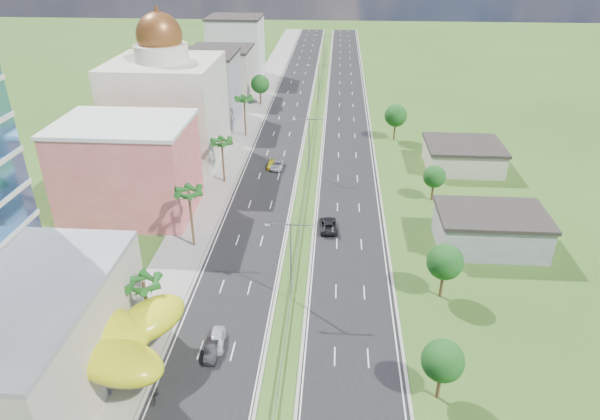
# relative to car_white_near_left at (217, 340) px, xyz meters

# --- Properties ---
(ground) EXTENTS (500.00, 500.00, 0.00)m
(ground) POSITION_rel_car_white_near_left_xyz_m (7.59, -0.92, -0.76)
(ground) COLOR #2D5119
(ground) RESTS_ON ground
(road_left) EXTENTS (11.00, 260.00, 0.04)m
(road_left) POSITION_rel_car_white_near_left_xyz_m (0.09, 89.08, -0.74)
(road_left) COLOR black
(road_left) RESTS_ON ground
(road_right) EXTENTS (11.00, 260.00, 0.04)m
(road_right) POSITION_rel_car_white_near_left_xyz_m (15.09, 89.08, -0.74)
(road_right) COLOR black
(road_right) RESTS_ON ground
(sidewalk_left) EXTENTS (7.00, 260.00, 0.12)m
(sidewalk_left) POSITION_rel_car_white_near_left_xyz_m (-9.41, 89.08, -0.70)
(sidewalk_left) COLOR gray
(sidewalk_left) RESTS_ON ground
(median_guardrail) EXTENTS (0.10, 216.06, 0.76)m
(median_guardrail) POSITION_rel_car_white_near_left_xyz_m (7.59, 71.07, -0.14)
(median_guardrail) COLOR gray
(median_guardrail) RESTS_ON ground
(streetlight_median_b) EXTENTS (6.04, 0.25, 11.00)m
(streetlight_median_b) POSITION_rel_car_white_near_left_xyz_m (7.59, 9.08, 5.99)
(streetlight_median_b) COLOR gray
(streetlight_median_b) RESTS_ON ground
(streetlight_median_c) EXTENTS (6.04, 0.25, 11.00)m
(streetlight_median_c) POSITION_rel_car_white_near_left_xyz_m (7.59, 49.08, 5.99)
(streetlight_median_c) COLOR gray
(streetlight_median_c) RESTS_ON ground
(streetlight_median_d) EXTENTS (6.04, 0.25, 11.00)m
(streetlight_median_d) POSITION_rel_car_white_near_left_xyz_m (7.59, 94.08, 5.99)
(streetlight_median_d) COLOR gray
(streetlight_median_d) RESTS_ON ground
(streetlight_median_e) EXTENTS (6.04, 0.25, 11.00)m
(streetlight_median_e) POSITION_rel_car_white_near_left_xyz_m (7.59, 139.08, 5.99)
(streetlight_median_e) COLOR gray
(streetlight_median_e) RESTS_ON ground
(lime_canopy) EXTENTS (18.00, 15.00, 7.40)m
(lime_canopy) POSITION_rel_car_white_near_left_xyz_m (-12.41, -4.92, 4.23)
(lime_canopy) COLOR #C9CC13
(lime_canopy) RESTS_ON ground
(pink_shophouse) EXTENTS (20.00, 15.00, 15.00)m
(pink_shophouse) POSITION_rel_car_white_near_left_xyz_m (-20.41, 31.08, 6.74)
(pink_shophouse) COLOR #CC5355
(pink_shophouse) RESTS_ON ground
(domed_building) EXTENTS (20.00, 20.00, 28.70)m
(domed_building) POSITION_rel_car_white_near_left_xyz_m (-20.41, 54.08, 10.60)
(domed_building) COLOR #BEB99E
(domed_building) RESTS_ON ground
(midrise_grey) EXTENTS (16.00, 15.00, 16.00)m
(midrise_grey) POSITION_rel_car_white_near_left_xyz_m (-19.41, 79.08, 7.24)
(midrise_grey) COLOR gray
(midrise_grey) RESTS_ON ground
(midrise_beige) EXTENTS (16.00, 15.00, 13.00)m
(midrise_beige) POSITION_rel_car_white_near_left_xyz_m (-19.41, 101.08, 5.74)
(midrise_beige) COLOR #B8B098
(midrise_beige) RESTS_ON ground
(midrise_white) EXTENTS (16.00, 15.00, 18.00)m
(midrise_white) POSITION_rel_car_white_near_left_xyz_m (-19.41, 124.08, 8.24)
(midrise_white) COLOR silver
(midrise_white) RESTS_ON ground
(shed_near) EXTENTS (15.00, 10.00, 5.00)m
(shed_near) POSITION_rel_car_white_near_left_xyz_m (35.59, 24.08, 1.74)
(shed_near) COLOR gray
(shed_near) RESTS_ON ground
(shed_far) EXTENTS (14.00, 12.00, 4.40)m
(shed_far) POSITION_rel_car_white_near_left_xyz_m (37.59, 54.08, 1.44)
(shed_far) COLOR #B8B098
(shed_far) RESTS_ON ground
(palm_tree_b) EXTENTS (3.60, 3.60, 8.10)m
(palm_tree_b) POSITION_rel_car_white_near_left_xyz_m (-7.91, 1.08, 6.30)
(palm_tree_b) COLOR #47301C
(palm_tree_b) RESTS_ON ground
(palm_tree_c) EXTENTS (3.60, 3.60, 9.60)m
(palm_tree_c) POSITION_rel_car_white_near_left_xyz_m (-7.91, 21.08, 7.74)
(palm_tree_c) COLOR #47301C
(palm_tree_c) RESTS_ON ground
(palm_tree_d) EXTENTS (3.60, 3.60, 8.60)m
(palm_tree_d) POSITION_rel_car_white_near_left_xyz_m (-7.91, 44.08, 6.79)
(palm_tree_d) COLOR #47301C
(palm_tree_d) RESTS_ON ground
(palm_tree_e) EXTENTS (3.60, 3.60, 9.40)m
(palm_tree_e) POSITION_rel_car_white_near_left_xyz_m (-7.91, 69.08, 7.55)
(palm_tree_e) COLOR #47301C
(palm_tree_e) RESTS_ON ground
(leafy_tree_lfar) EXTENTS (4.90, 4.90, 8.05)m
(leafy_tree_lfar) POSITION_rel_car_white_near_left_xyz_m (-7.91, 94.08, 4.82)
(leafy_tree_lfar) COLOR #47301C
(leafy_tree_lfar) RESTS_ON ground
(leafy_tree_ra) EXTENTS (4.20, 4.20, 6.90)m
(leafy_tree_ra) POSITION_rel_car_white_near_left_xyz_m (23.59, -5.92, 4.02)
(leafy_tree_ra) COLOR #47301C
(leafy_tree_ra) RESTS_ON ground
(leafy_tree_rb) EXTENTS (4.55, 4.55, 7.47)m
(leafy_tree_rb) POSITION_rel_car_white_near_left_xyz_m (26.59, 11.08, 4.42)
(leafy_tree_rb) COLOR #47301C
(leafy_tree_rb) RESTS_ON ground
(leafy_tree_rc) EXTENTS (3.85, 3.85, 6.33)m
(leafy_tree_rc) POSITION_rel_car_white_near_left_xyz_m (29.59, 39.08, 3.62)
(leafy_tree_rc) COLOR #47301C
(leafy_tree_rc) RESTS_ON ground
(leafy_tree_rd) EXTENTS (4.90, 4.90, 8.05)m
(leafy_tree_rd) POSITION_rel_car_white_near_left_xyz_m (25.59, 69.08, 4.82)
(leafy_tree_rd) COLOR #47301C
(leafy_tree_rd) RESTS_ON ground
(car_white_near_left) EXTENTS (2.05, 4.34, 1.43)m
(car_white_near_left) POSITION_rel_car_white_near_left_xyz_m (0.00, 0.00, 0.00)
(car_white_near_left) COLOR silver
(car_white_near_left) RESTS_ON road_left
(car_dark_left) EXTENTS (1.75, 4.06, 1.30)m
(car_dark_left) POSITION_rel_car_white_near_left_xyz_m (-0.28, -1.67, -0.07)
(car_dark_left) COLOR black
(car_dark_left) RESTS_ON road_left
(car_silver_mid_left) EXTENTS (2.40, 5.08, 1.40)m
(car_silver_mid_left) POSITION_rel_car_white_near_left_xyz_m (1.21, 50.96, -0.02)
(car_silver_mid_left) COLOR #AAADB2
(car_silver_mid_left) RESTS_ON road_left
(car_yellow_far_left) EXTENTS (1.75, 4.22, 1.22)m
(car_yellow_far_left) POSITION_rel_car_white_near_left_xyz_m (0.21, 51.32, -0.11)
(car_yellow_far_left) COLOR yellow
(car_yellow_far_left) RESTS_ON road_left
(car_dark_far_right) EXTENTS (3.06, 5.85, 1.57)m
(car_dark_far_right) POSITION_rel_car_white_near_left_xyz_m (11.86, 27.33, 0.07)
(car_dark_far_right) COLOR black
(car_dark_far_right) RESTS_ON road_right
(motorcycle) EXTENTS (0.86, 2.18, 1.36)m
(motorcycle) POSITION_rel_car_white_near_left_xyz_m (-4.45, -8.24, -0.04)
(motorcycle) COLOR black
(motorcycle) RESTS_ON road_left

